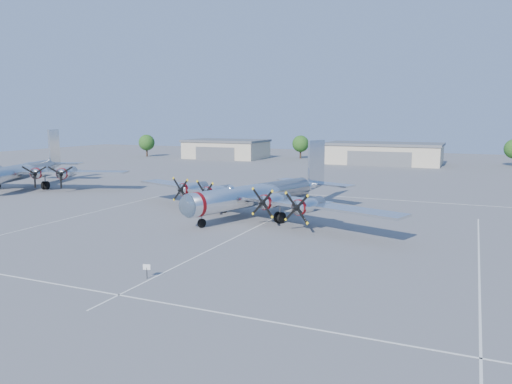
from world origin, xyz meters
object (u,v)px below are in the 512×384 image
at_px(hangar_center, 384,153).
at_px(info_placard, 147,269).
at_px(hangar_west, 226,149).
at_px(main_bomber_b29, 260,215).
at_px(tree_far_west, 147,143).
at_px(tree_west, 301,144).
at_px(bomber_west, 26,188).

height_order(hangar_center, info_placard, hangar_center).
height_order(hangar_west, hangar_center, same).
height_order(hangar_west, main_bomber_b29, hangar_west).
xyz_separation_m(hangar_center, info_placard, (-0.35, -100.34, -1.95)).
bearing_deg(info_placard, hangar_west, 97.57).
distance_m(hangar_west, tree_far_west, 25.36).
relative_size(hangar_west, tree_far_west, 3.40).
xyz_separation_m(tree_west, info_placard, (24.65, -108.38, -3.46)).
relative_size(hangar_center, info_placard, 26.49).
xyz_separation_m(tree_far_west, main_bomber_b29, (67.80, -71.14, -4.22)).
xyz_separation_m(hangar_center, tree_west, (-25.00, 8.04, 1.51)).
height_order(bomber_west, info_placard, bomber_west).
bearing_deg(tree_west, hangar_center, -17.82).
bearing_deg(tree_far_west, bomber_west, -70.97).
bearing_deg(hangar_west, hangar_center, -0.00).
bearing_deg(hangar_west, info_placard, -66.01).
height_order(tree_far_west, info_placard, tree_far_west).
bearing_deg(tree_far_west, info_placard, -54.15).
height_order(hangar_center, main_bomber_b29, hangar_center).
relative_size(tree_west, main_bomber_b29, 0.17).
bearing_deg(hangar_center, tree_west, 162.18).
xyz_separation_m(hangar_center, main_bomber_b29, (-2.20, -75.11, -2.71)).
bearing_deg(main_bomber_b29, hangar_center, 107.39).
distance_m(tree_far_west, main_bomber_b29, 98.36).
relative_size(hangar_center, bomber_west, 0.79).
bearing_deg(tree_west, hangar_west, -158.11).
height_order(tree_far_west, tree_west, same).
relative_size(hangar_west, tree_west, 3.40).
height_order(hangar_center, tree_west, tree_west).
distance_m(main_bomber_b29, info_placard, 25.32).
distance_m(hangar_west, hangar_center, 45.00).
distance_m(tree_far_west, tree_west, 46.57).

